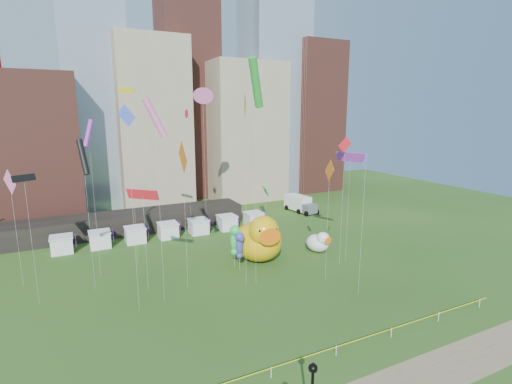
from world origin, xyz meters
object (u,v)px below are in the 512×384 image
seahorse_green (235,238)px  box_truck (300,204)px  big_duck (259,239)px  seahorse_purple (240,243)px  small_duck (319,242)px

seahorse_green → box_truck: (22.60, 20.16, -2.30)m
big_duck → box_truck: bearing=53.2°
big_duck → seahorse_green: size_ratio=1.62×
seahorse_purple → small_duck: bearing=12.0°
big_duck → small_duck: bearing=2.6°
big_duck → small_duck: size_ratio=2.12×
small_duck → seahorse_green: 12.99m
big_duck → box_truck: 27.36m
seahorse_green → small_duck: bearing=-10.8°
big_duck → seahorse_purple: size_ratio=1.85×
small_duck → box_truck: 22.66m
big_duck → small_duck: (9.07, -0.69, -1.62)m
big_duck → seahorse_green: bearing=-166.1°
small_duck → box_truck: small_duck is taller
seahorse_purple → box_truck: (22.36, 21.22, -1.86)m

